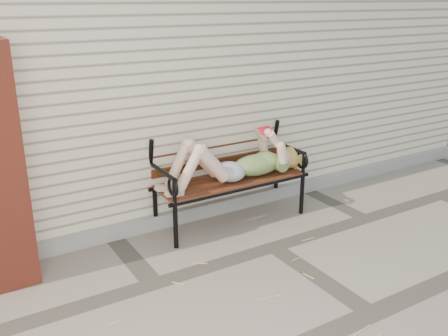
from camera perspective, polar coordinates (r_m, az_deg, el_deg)
ground at (r=4.89m, az=5.67°, el=-8.99°), size 80.00×80.00×0.00m
house_wall at (r=6.99m, az=-9.13°, el=12.30°), size 8.00×4.00×3.00m
foundation_strip at (r=5.58m, az=-0.28°, el=-4.35°), size 8.00×0.10×0.15m
garden_bench at (r=5.25m, az=0.22°, el=0.68°), size 1.75×0.70×1.13m
reading_woman at (r=5.14m, az=1.17°, el=0.69°), size 1.65×0.38×0.52m
straw_scatter at (r=3.75m, az=-3.87°, el=-18.59°), size 2.91×1.35×0.01m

